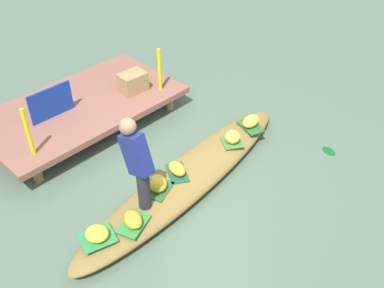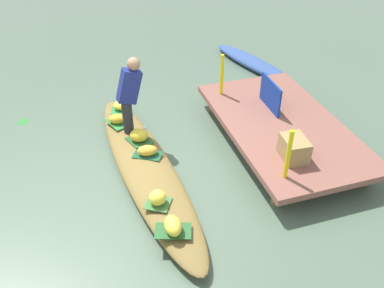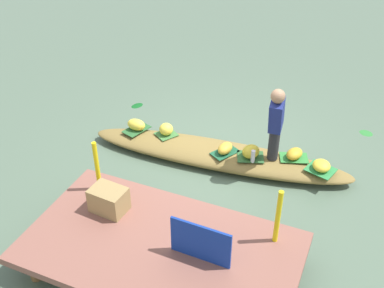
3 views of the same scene
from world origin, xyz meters
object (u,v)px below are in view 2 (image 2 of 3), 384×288
object	(u,v)px
banana_bunch_0	(147,151)
banana_bunch_2	(118,119)
vendor_boat	(146,168)
market_banner	(270,95)
banana_bunch_3	(173,226)
banana_bunch_4	(121,105)
water_bottle	(145,132)
vendor_person	(129,92)
produce_crate	(294,148)
banana_bunch_5	(139,135)
moored_boat	(253,63)
banana_bunch_1	(158,198)

from	to	relation	value
banana_bunch_0	banana_bunch_2	size ratio (longest dim) A/B	1.00
vendor_boat	market_banner	bearing A→B (deg)	100.42
banana_bunch_3	market_banner	size ratio (longest dim) A/B	0.44
banana_bunch_0	banana_bunch_3	xyz separation A→B (m)	(1.56, -0.04, 0.02)
vendor_boat	banana_bunch_4	bearing A→B (deg)	177.40
vendor_boat	water_bottle	world-z (taller)	water_bottle
banana_bunch_0	vendor_person	bearing A→B (deg)	-173.54
produce_crate	banana_bunch_3	bearing A→B (deg)	-70.29
banana_bunch_2	produce_crate	bearing A→B (deg)	49.72
vendor_boat	banana_bunch_0	world-z (taller)	banana_bunch_0
water_bottle	produce_crate	bearing A→B (deg)	54.62
banana_bunch_0	banana_bunch_4	world-z (taller)	banana_bunch_0
banana_bunch_3	banana_bunch_4	xyz separation A→B (m)	(-3.00, -0.10, -0.02)
banana_bunch_5	water_bottle	world-z (taller)	water_bottle
vendor_boat	banana_bunch_0	distance (m)	0.26
moored_boat	banana_bunch_2	distance (m)	3.70
water_bottle	produce_crate	distance (m)	2.29
banana_bunch_0	produce_crate	world-z (taller)	produce_crate
banana_bunch_4	banana_bunch_5	xyz separation A→B (m)	(1.04, 0.10, 0.03)
banana_bunch_5	water_bottle	xyz separation A→B (m)	(-0.07, 0.11, -0.00)
banana_bunch_1	vendor_person	distance (m)	1.86
banana_bunch_2	water_bottle	bearing A→B (deg)	32.09
banana_bunch_4	vendor_person	xyz separation A→B (m)	(0.72, 0.06, 0.63)
banana_bunch_1	banana_bunch_2	distance (m)	2.06
banana_bunch_1	vendor_person	bearing A→B (deg)	179.29
produce_crate	vendor_boat	bearing A→B (deg)	-109.83
vendor_person	market_banner	bearing A→B (deg)	84.86
vendor_boat	moored_boat	size ratio (longest dim) A/B	1.74
market_banner	banana_bunch_0	bearing A→B (deg)	-75.97
banana_bunch_2	banana_bunch_4	bearing A→B (deg)	162.67
banana_bunch_1	banana_bunch_2	xyz separation A→B (m)	(-2.05, -0.17, -0.02)
vendor_boat	banana_bunch_5	world-z (taller)	banana_bunch_5
banana_bunch_3	produce_crate	distance (m)	2.10
banana_bunch_5	market_banner	xyz separation A→B (m)	(-0.11, 2.26, 0.28)
moored_boat	banana_bunch_0	bearing A→B (deg)	-64.45
moored_boat	banana_bunch_3	size ratio (longest dim) A/B	7.65
banana_bunch_4	market_banner	size ratio (longest dim) A/B	0.39
banana_bunch_3	produce_crate	bearing A→B (deg)	109.71
banana_bunch_2	banana_bunch_4	xyz separation A→B (m)	(-0.43, 0.13, -0.00)
banana_bunch_3	banana_bunch_5	bearing A→B (deg)	179.99
banana_bunch_2	vendor_person	size ratio (longest dim) A/B	0.24
vendor_boat	banana_bunch_1	world-z (taller)	banana_bunch_1
market_banner	produce_crate	xyz separation A→B (m)	(1.36, -0.30, -0.09)
vendor_boat	produce_crate	world-z (taller)	produce_crate
vendor_boat	banana_bunch_2	xyz separation A→B (m)	(-1.15, -0.21, 0.20)
banana_bunch_5	banana_bunch_1	bearing A→B (deg)	-2.37
vendor_boat	banana_bunch_1	size ratio (longest dim) A/B	18.68
vendor_boat	vendor_person	distance (m)	1.19
banana_bunch_2	vendor_person	bearing A→B (deg)	33.41
moored_boat	produce_crate	bearing A→B (deg)	-33.46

